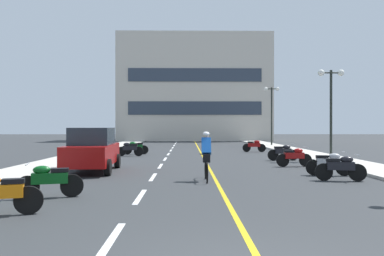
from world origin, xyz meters
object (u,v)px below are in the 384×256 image
Objects in this scene: motorcycle_8 at (254,146)px; street_lamp_far at (272,103)px; parked_car_near at (92,150)px; street_lamp_mid at (331,93)px; cyclist_rider at (206,155)px; motorcycle_2 at (341,167)px; motorcycle_1 at (49,180)px; motorcycle_4 at (294,157)px; motorcycle_3 at (329,163)px; motorcycle_7 at (136,147)px; motorcycle_6 at (130,149)px; motorcycle_5 at (283,152)px.

street_lamp_far is at bearing 69.56° from motorcycle_8.
motorcycle_8 is (8.88, 12.42, -0.44)m from parked_car_near.
street_lamp_mid is 11.22m from cyclist_rider.
street_lamp_mid is 9.20m from motorcycle_2.
motorcycle_8 is (8.56, 18.36, 0.00)m from motorcycle_1.
parked_car_near is at bearing -125.56° from motorcycle_8.
street_lamp_far reaches higher than motorcycle_2.
motorcycle_2 is (9.19, -2.88, -0.44)m from parked_car_near.
motorcycle_4 is at bearing 93.24° from motorcycle_2.
motorcycle_3 is 13.87m from motorcycle_8.
motorcycle_4 and motorcycle_7 have the same top height.
motorcycle_2 is (-2.70, -8.17, -3.26)m from street_lamp_mid.
street_lamp_mid is 2.90× the size of motorcycle_3.
motorcycle_7 is (-8.86, 11.49, 0.00)m from motorcycle_3.
motorcycle_1 is 0.99× the size of motorcycle_3.
street_lamp_mid is at bearing 71.71° from motorcycle_2.
motorcycle_1 is at bearing -161.00° from motorcycle_2.
street_lamp_far is 3.24× the size of motorcycle_6.
parked_car_near is 8.53m from motorcycle_6.
motorcycle_3 and motorcycle_7 have the same top height.
motorcycle_3 is 1.00× the size of motorcycle_8.
motorcycle_8 is at bearing 54.44° from parked_car_near.
parked_car_near is at bearing 171.25° from motorcycle_3.
motorcycle_3 is at bearing -110.93° from street_lamp_mid.
street_lamp_mid reaches higher than motorcycle_8.
cyclist_rider reaches higher than motorcycle_1.
motorcycle_4 is (-0.27, 4.79, 0.00)m from motorcycle_2.
motorcycle_5 is 1.00× the size of motorcycle_6.
parked_car_near is 9.65m from motorcycle_2.
street_lamp_far reaches higher than cyclist_rider.
motorcycle_5 is (-2.75, -15.50, -3.64)m from street_lamp_far.
street_lamp_far reaches higher than motorcycle_4.
motorcycle_3 is 1.00× the size of motorcycle_7.
motorcycle_4 is 0.96× the size of cyclist_rider.
street_lamp_far is 3.26× the size of motorcycle_7.
motorcycle_2 is (8.87, 3.05, 0.00)m from motorcycle_1.
street_lamp_far is 1.29× the size of parked_car_near.
motorcycle_8 is at bearing -110.44° from street_lamp_far.
street_lamp_mid is 2.90× the size of motorcycle_7.
motorcycle_7 is at bearing 136.05° from motorcycle_4.
motorcycle_1 and motorcycle_7 have the same top height.
motorcycle_2 is 0.96× the size of cyclist_rider.
motorcycle_3 is (-2.65, -22.16, -3.64)m from street_lamp_far.
street_lamp_mid is at bearing -22.67° from motorcycle_7.
street_lamp_mid is 15.44m from street_lamp_far.
motorcycle_6 is 0.96× the size of cyclist_rider.
motorcycle_6 is at bearing 132.18° from motorcycle_3.
motorcycle_5 is at bearing -28.89° from motorcycle_7.
motorcycle_4 is at bearing -99.21° from street_lamp_far.
cyclist_rider is at bearing -164.59° from motorcycle_3.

